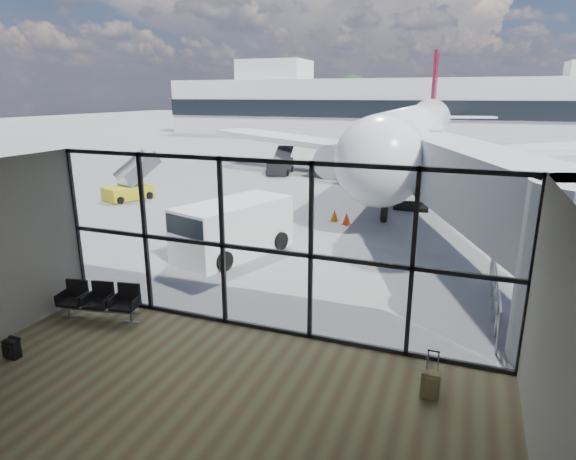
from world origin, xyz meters
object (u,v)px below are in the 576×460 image
Objects in this scene: airliner at (417,133)px; belt_loader at (281,165)px; seating_row at (101,299)px; backpack at (12,349)px; suitcase at (430,384)px; service_van at (231,228)px; mobile_stairs at (129,190)px.

airliner is 10.66m from belt_loader.
seating_row reaches higher than backpack.
suitcase is 10.41m from service_van.
seating_row is 6.20m from service_van.
backpack is at bearing -80.75° from service_van.
seating_row is 0.52× the size of belt_loader.
suitcase is 29.43m from airliner.
backpack is 9.46m from suitcase.
service_van is at bearing -84.67° from belt_loader.
backpack is at bearing -92.25° from belt_loader.
service_van is (0.88, 6.12, 0.50)m from seating_row.
mobile_stairs is at bearing -134.73° from airliner.
airliner reaches higher than mobile_stairs.
mobile_stairs is at bearing 120.06° from backpack.
mobile_stairs is (-9.43, 13.11, -0.04)m from seating_row.
service_van is 19.71m from belt_loader.
backpack is 8.73m from service_van.
belt_loader is at bearing 124.24° from service_van.
mobile_stairs is (-10.31, 6.99, -0.53)m from service_van.
airliner is at bearing 68.62° from seating_row.
backpack is 27.83m from belt_loader.
mobile_stairs reaches higher than belt_loader.
backpack is 0.15× the size of mobile_stairs.
mobile_stairs is at bearing 114.67° from seating_row.
seating_row is 8.83m from suitcase.
belt_loader is at bearing 89.40° from mobile_stairs.
mobile_stairs is (-4.84, -11.94, -0.12)m from belt_loader.
suitcase is at bearing -22.09° from service_van.
seating_row is 4.46× the size of backpack.
airliner is (5.19, 28.49, 2.58)m from seating_row.
mobile_stairs is (-8.97, 15.58, 0.28)m from backpack.
airliner is (-3.62, 29.07, 2.83)m from suitcase.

